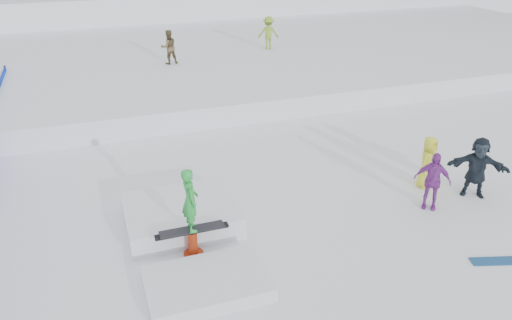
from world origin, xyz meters
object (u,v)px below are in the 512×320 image
object	(u,v)px
walker_olive	(169,47)
jib_rail_feature	(187,230)
spectator_dark	(477,167)
spectator_purple	(432,181)
spectator_yellow	(428,162)
walker_ygreen	(268,33)

from	to	relation	value
walker_olive	jib_rail_feature	world-z (taller)	walker_olive
spectator_dark	walker_olive	bearing A→B (deg)	149.12
spectator_purple	spectator_yellow	xyz separation A→B (m)	(0.60, 0.98, -0.03)
spectator_purple	spectator_dark	xyz separation A→B (m)	(1.50, 0.14, 0.06)
walker_olive	jib_rail_feature	distance (m)	12.91
walker_ygreen	jib_rail_feature	distance (m)	15.71
spectator_yellow	spectator_dark	xyz separation A→B (m)	(0.89, -0.85, 0.09)
spectator_purple	spectator_yellow	size ratio (longest dim) A/B	1.04
spectator_purple	jib_rail_feature	size ratio (longest dim) A/B	0.35
walker_olive	spectator_dark	bearing A→B (deg)	106.35
walker_ygreen	jib_rail_feature	bearing A→B (deg)	82.44
spectator_dark	walker_ygreen	bearing A→B (deg)	127.62
walker_olive	walker_ygreen	world-z (taller)	walker_ygreen
spectator_yellow	spectator_dark	world-z (taller)	spectator_dark
walker_olive	walker_ygreen	size ratio (longest dim) A/B	0.94
spectator_yellow	jib_rail_feature	world-z (taller)	jib_rail_feature
jib_rail_feature	spectator_yellow	bearing A→B (deg)	3.51
jib_rail_feature	walker_ygreen	bearing A→B (deg)	62.59
walker_olive	spectator_yellow	xyz separation A→B (m)	(4.73, -12.28, -0.82)
spectator_dark	jib_rail_feature	world-z (taller)	jib_rail_feature
walker_olive	spectator_yellow	world-z (taller)	walker_olive
walker_olive	spectator_yellow	bearing A→B (deg)	104.22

